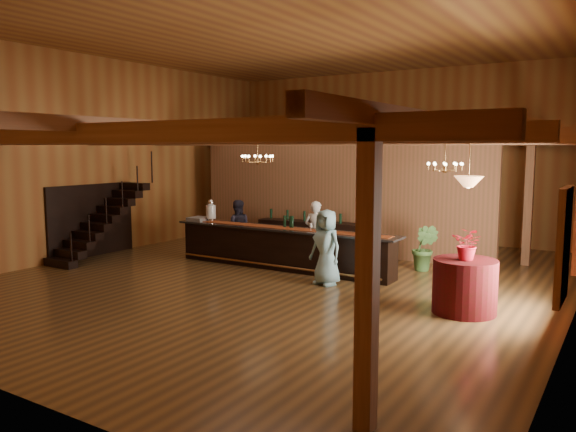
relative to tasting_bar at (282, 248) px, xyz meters
The scene contains 28 objects.
floor 1.14m from the tasting_bar, 54.24° to the right, with size 14.00×14.00×0.00m, color brown.
ceiling 5.08m from the tasting_bar, 54.24° to the right, with size 14.00×14.00×0.00m, color #A16C2E.
wall_back 6.59m from the tasting_bar, 84.51° to the left, with size 12.00×0.10×5.50m, color #96612B.
wall_left 5.91m from the tasting_bar, behind, with size 0.10×14.00×5.50m, color #96612B.
beam_grid 2.80m from the tasting_bar, 28.08° to the right, with size 11.90×13.90×0.39m.
support_posts 1.81m from the tasting_bar, 65.86° to the right, with size 9.20×10.20×3.20m.
partition_wall 2.87m from the tasting_bar, 88.00° to the left, with size 9.00×0.18×3.10m, color brown.
window_right_front 7.05m from the tasting_bar, 20.33° to the right, with size 0.12×1.05×1.75m, color white.
staircase 5.12m from the tasting_bar, 162.15° to the right, with size 1.00×2.80×2.00m.
backroom_boxes 4.69m from the tasting_bar, 86.33° to the left, with size 4.10×0.60×1.10m.
tasting_bar is the anchor object (origin of this frame).
beverage_dispenser 2.45m from the tasting_bar, behind, with size 0.26×0.26×0.60m.
glass_rack_tray 2.71m from the tasting_bar, behind, with size 0.50×0.50×0.10m, color gray.
raffle_drum 2.41m from the tasting_bar, ahead, with size 0.34×0.24×0.30m.
bar_bottle_0 0.66m from the tasting_bar, 88.14° to the left, with size 0.07×0.07×0.30m, color black.
bar_bottle_1 0.69m from the tasting_bar, 33.18° to the left, with size 0.07×0.07×0.30m, color black.
bar_bottle_2 0.70m from the tasting_bar, 28.44° to the left, with size 0.07×0.07×0.30m, color black.
backbar_shelf 2.19m from the tasting_bar, 98.74° to the left, with size 3.27×0.51×0.92m, color black.
round_table 5.07m from the tasting_bar, 16.55° to the right, with size 1.15×1.15×0.99m, color #4D060E.
chandelier_left 2.33m from the tasting_bar, behind, with size 0.80×0.80×0.62m.
chandelier_right 4.36m from the tasting_bar, 15.95° to the left, with size 0.80×0.80×0.77m.
pendant_lamp 5.41m from the tasting_bar, 16.55° to the right, with size 0.52×0.52×0.90m.
bartender 1.04m from the tasting_bar, 62.06° to the left, with size 0.60×0.40×1.65m, color silver.
staff_second 2.13m from the tasting_bar, 158.80° to the left, with size 0.76×0.59×1.56m, color #221F2D.
guest 1.95m from the tasting_bar, 27.33° to the right, with size 0.81×0.53×1.67m, color #84BBC6.
floor_plant 3.50m from the tasting_bar, 27.11° to the left, with size 0.64×0.51×1.16m, color #3F672E.
table_flowers 5.19m from the tasting_bar, 16.94° to the right, with size 0.53×0.46×0.59m, color red.
table_vase 5.17m from the tasting_bar, 16.68° to the right, with size 0.16×0.16×0.32m, color #AE7941.
Camera 1 is at (6.82, -10.77, 3.00)m, focal length 35.00 mm.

